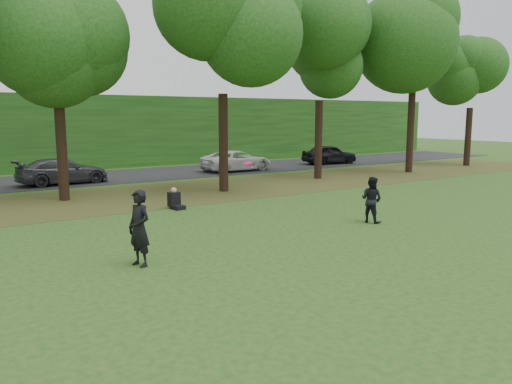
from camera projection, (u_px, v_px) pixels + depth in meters
ground at (341, 270)px, 11.73m from camera, size 120.00×120.00×0.00m
leaf_litter at (139, 197)px, 22.38m from camera, size 60.00×7.00×0.01m
street at (89, 178)px, 28.94m from camera, size 70.00×7.00×0.02m
far_hedge at (61, 132)px, 33.48m from camera, size 70.00×3.00×5.00m
player_left at (139, 228)px, 11.95m from camera, size 0.62×0.78×1.86m
player_right at (371, 200)px, 16.91m from camera, size 0.76×0.88×1.57m
parked_cars at (98, 168)px, 27.87m from camera, size 39.46×3.70×1.48m
frisbee at (247, 163)px, 14.01m from camera, size 0.36×0.36×0.09m
seated_person at (175, 201)px, 19.47m from camera, size 0.48×0.77×0.83m
tree_line at (125, 14)px, 20.96m from camera, size 55.30×7.90×12.31m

